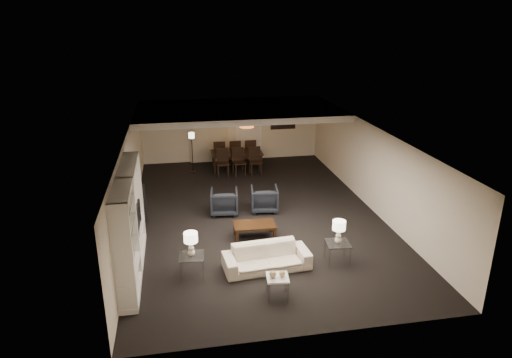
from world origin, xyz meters
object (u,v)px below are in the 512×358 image
Objects in this scene: side_table_right at (337,252)px; vase_blue at (125,250)px; side_table_left at (192,266)px; chair_nl at (223,163)px; coffee_table at (254,231)px; chair_fr at (250,151)px; chair_fl at (219,153)px; chair_nm at (239,162)px; pendant_light at (247,124)px; table_lamp_left at (191,244)px; armchair_left at (224,202)px; table_lamp_right at (339,232)px; floor_speaker at (143,204)px; armchair_right at (264,199)px; vase_amber at (125,219)px; dining_table at (237,161)px; chair_fm at (234,152)px; marble_table at (277,286)px; television at (134,218)px; sofa at (267,257)px; chair_nr at (256,161)px; floor_lamp at (192,153)px.

vase_blue reaches higher than side_table_right.
side_table_left is 6.78m from chair_nl.
coffee_table is 1.09× the size of chair_fr.
vase_blue reaches higher than chair_fl.
side_table_right is 6.76m from chair_nm.
pendant_light reaches higher than table_lamp_left.
armchair_left is 4.04m from table_lamp_right.
table_lamp_right is 0.49× the size of floor_speaker.
floor_speaker is 4.42m from chair_nl.
armchair_right is at bearing 108.43° from side_table_right.
chair_nm is at bearing 72.92° from side_table_left.
armchair_right reaches higher than side_table_right.
chair_nl is (-0.27, 5.02, 0.31)m from coffee_table.
vase_amber is 0.09× the size of dining_table.
vase_amber is at bearing 65.32° from chair_fm.
vase_blue is 0.10× the size of dining_table.
armchair_left is at bearing 97.77° from marble_table.
coffee_table is 1.12× the size of television.
coffee_table is 1.34× the size of armchair_right.
dining_table is (3.31, 6.15, -0.69)m from television.
side_table_right is at bearing 0.00° from table_lamp_right.
chair_fr is at bearing 48.13° from dining_table.
table_lamp_right is at bearing -80.55° from pendant_light.
pendant_light is 1.75m from dining_table.
television reaches higher than side_table_right.
side_table_right is 0.47× the size of floor_speaker.
vase_blue is 0.18× the size of chair_fr.
side_table_right is 0.97× the size of table_lamp_right.
chair_fl is at bearing 79.73° from side_table_left.
chair_fm is at bearing 77.33° from floor_speaker.
chair_fl reaches higher than sofa.
side_table_right is 6.91m from chair_nl.
armchair_left is 4.02m from side_table_right.
pendant_light is 0.52× the size of chair_nr.
chair_fm is at bearing 75.59° from side_table_left.
marble_table is 9.07m from chair_fr.
television is 0.97× the size of chair_fl.
coffee_table is 0.72× the size of floor_lamp.
side_table_right is at bearing -103.54° from television.
chair_fr is at bearing 95.52° from side_table_right.
vase_blue reaches higher than dining_table.
chair_fr is (3.94, 8.21, -1.14)m from vase_amber.
side_table_right is 0.54× the size of chair_nm.
television is at bearing 59.11° from chair_fr.
chair_nm is 0.60m from chair_nr.
coffee_table is at bearing -5.88° from floor_speaker.
sofa is at bearing -100.37° from chair_nm.
side_table_left is 1.20× the size of marble_table.
chair_nr is (3.83, 3.56, -0.08)m from floor_speaker.
table_lamp_left is 0.56× the size of chair_fr.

